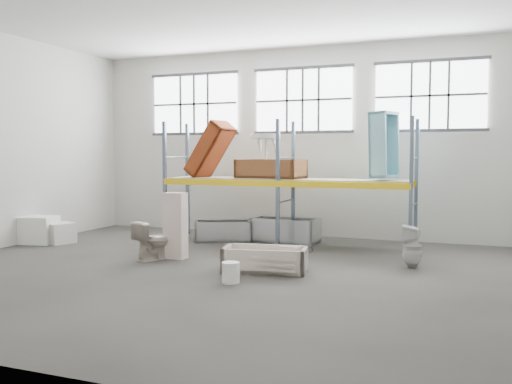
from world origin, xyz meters
The scene contains 31 objects.
floor centered at (0.00, 0.00, -0.05)m, with size 12.00×10.00×0.10m, color #4D4842.
wall_back centered at (0.00, 5.05, 2.50)m, with size 12.00×0.10×5.00m, color #BBB8AD.
wall_front centered at (0.00, -5.05, 2.50)m, with size 12.00×0.10×5.00m, color #ADABA0.
window_left centered at (-3.20, 4.94, 3.60)m, with size 2.60×0.04×1.60m, color white.
window_mid centered at (0.00, 4.94, 3.60)m, with size 2.60×0.04×1.60m, color white.
window_right centered at (3.20, 4.94, 3.60)m, with size 2.60×0.04×1.60m, color white.
rack_upright_la centered at (-3.00, 2.90, 1.50)m, with size 0.08×0.08×3.00m, color slate.
rack_upright_lb centered at (-3.00, 4.10, 1.50)m, with size 0.08×0.08×3.00m, color slate.
rack_upright_ma centered at (0.00, 2.90, 1.50)m, with size 0.08×0.08×3.00m, color slate.
rack_upright_mb centered at (0.00, 4.10, 1.50)m, with size 0.08×0.08×3.00m, color slate.
rack_upright_ra centered at (3.00, 2.90, 1.50)m, with size 0.08×0.08×3.00m, color slate.
rack_upright_rb centered at (3.00, 4.10, 1.50)m, with size 0.08×0.08×3.00m, color slate.
rack_beam_front centered at (0.00, 2.90, 1.50)m, with size 6.00×0.10×0.14m, color yellow.
rack_beam_back centered at (0.00, 4.10, 1.50)m, with size 6.00×0.10×0.14m, color yellow.
shelf_deck centered at (0.00, 3.50, 1.58)m, with size 5.90×1.10×0.03m, color gray.
wet_patch centered at (0.00, 2.70, 0.00)m, with size 1.80×1.80×0.00m, color black.
bathtub_beige centered at (0.63, 0.35, 0.23)m, with size 1.55×0.73×0.46m, color beige, non-canonical shape.
cistern_spare centered at (1.04, 0.57, 0.28)m, with size 0.39×0.19×0.37m, color beige.
sink_in_tub centered at (0.50, 0.59, 0.16)m, with size 0.48×0.48×0.17m, color beige.
toilet_beige centered at (-1.94, 0.59, 0.41)m, with size 0.45×0.80×0.81m, color beige.
cistern_tall centered at (-1.57, 0.89, 0.69)m, with size 0.45×0.29×1.39m, color beige.
toilet_white centered at (3.16, 1.70, 0.42)m, with size 0.37×0.38×0.83m, color silver.
steel_tub_left centered at (-1.62, 3.38, 0.25)m, with size 1.38×0.64×0.51m, color #A1A4A8, non-canonical shape.
steel_tub_right centered at (-0.10, 3.79, 0.30)m, with size 1.62×0.76×0.60m, color #B7BBC0, non-canonical shape.
rust_tub_flat centered at (-0.42, 3.58, 1.82)m, with size 1.66×0.78×0.47m, color brown, non-canonical shape.
rust_tub_tilted centered at (-1.99, 3.44, 2.29)m, with size 1.50×0.70×0.42m, color #992209, non-canonical shape.
sink_on_shelf centered at (-0.44, 3.29, 2.09)m, with size 0.71×0.55×0.63m, color silver.
blue_tub_upright centered at (2.33, 3.53, 2.40)m, with size 1.49×0.70×0.42m, color #7AB9C8, non-canonical shape.
bucket centered at (0.40, -0.73, 0.18)m, with size 0.31×0.31×0.36m, color white.
carton_near centered at (-5.67, 1.42, 0.33)m, with size 0.78×0.66×0.66m, color white.
carton_far centered at (-5.21, 1.61, 0.25)m, with size 0.60×0.60×0.50m, color silver.
Camera 1 is at (4.18, -9.32, 2.21)m, focal length 39.14 mm.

